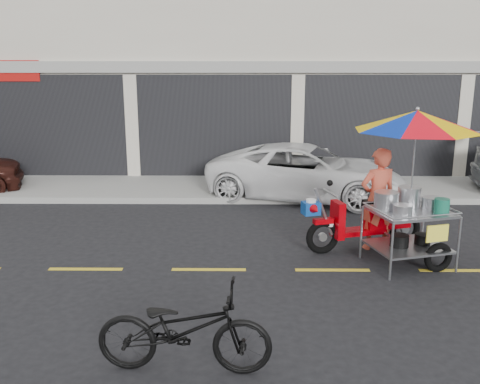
{
  "coord_description": "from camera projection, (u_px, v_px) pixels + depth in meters",
  "views": [
    {
      "loc": [
        -1.42,
        -8.07,
        3.33
      ],
      "look_at": [
        -1.5,
        0.6,
        1.15
      ],
      "focal_mm": 40.0,
      "sensor_mm": 36.0,
      "label": 1
    }
  ],
  "objects": [
    {
      "name": "food_vendor_rig",
      "position": [
        400.0,
        164.0,
        8.79
      ],
      "size": [
        2.96,
        2.45,
        2.6
      ],
      "rotation": [
        0.0,
        0.0,
        0.27
      ],
      "color": "black",
      "rests_on": "ground"
    },
    {
      "name": "ground",
      "position": [
        332.0,
        270.0,
        8.63
      ],
      "size": [
        90.0,
        90.0,
        0.0
      ],
      "primitive_type": "plane",
      "color": "black"
    },
    {
      "name": "near_bicycle",
      "position": [
        184.0,
        329.0,
        5.74
      ],
      "size": [
        1.93,
        0.78,
        1.0
      ],
      "primitive_type": "imported",
      "rotation": [
        0.0,
        0.0,
        1.51
      ],
      "color": "black",
      "rests_on": "ground"
    },
    {
      "name": "centerline",
      "position": [
        332.0,
        270.0,
        8.63
      ],
      "size": [
        42.0,
        0.1,
        0.01
      ],
      "primitive_type": "cube",
      "color": "gold",
      "rests_on": "ground"
    },
    {
      "name": "sidewalk",
      "position": [
        299.0,
        186.0,
        13.94
      ],
      "size": [
        45.0,
        3.0,
        0.15
      ],
      "primitive_type": "cube",
      "color": "gray",
      "rests_on": "ground"
    },
    {
      "name": "shophouse_block",
      "position": [
        372.0,
        30.0,
        17.84
      ],
      "size": [
        36.0,
        8.11,
        10.4
      ],
      "color": "beige",
      "rests_on": "ground"
    },
    {
      "name": "white_pickup",
      "position": [
        306.0,
        172.0,
        12.92
      ],
      "size": [
        5.13,
        3.37,
        1.31
      ],
      "primitive_type": "imported",
      "rotation": [
        0.0,
        0.0,
        1.3
      ],
      "color": "white",
      "rests_on": "ground"
    }
  ]
}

